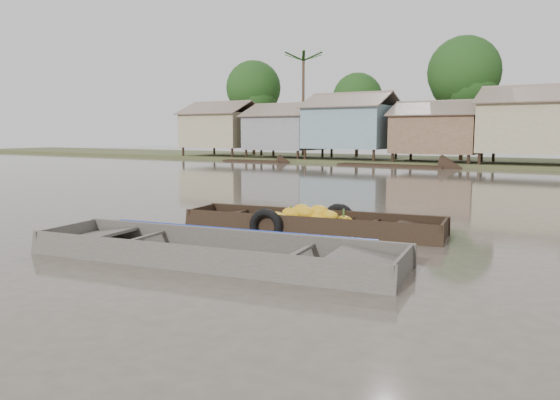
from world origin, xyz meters
The scene contains 4 objects.
ground centered at (0.00, 0.00, 0.00)m, with size 120.00×120.00×0.00m, color #4D463B.
riverbank centered at (3.03, 31.86, 3.07)m, with size 120.00×12.47×10.22m.
banana_boat centered at (0.89, 1.71, 0.18)m, with size 6.29×2.40×0.87m.
viewer_boat centered at (0.88, -1.79, 0.05)m, with size 7.23×2.85×0.57m.
Camera 1 is at (7.02, -9.48, 2.33)m, focal length 35.00 mm.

